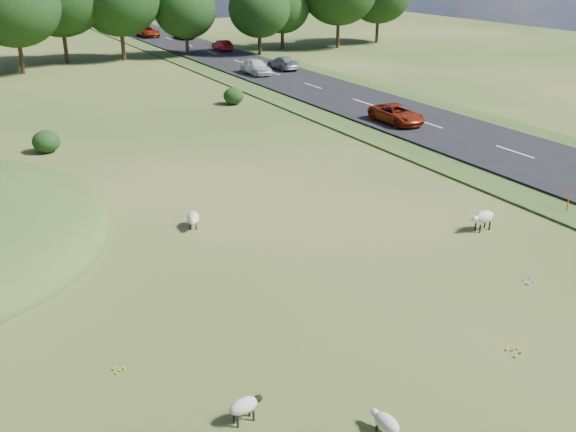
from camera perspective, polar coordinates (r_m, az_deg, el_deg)
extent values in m
plane|color=#2D4916|center=(41.32, -13.30, 5.60)|extent=(160.00, 160.00, 0.00)
cube|color=black|center=(58.16, 3.27, 11.04)|extent=(8.00, 150.00, 0.25)
cylinder|color=black|center=(72.42, -22.65, 13.12)|extent=(0.44, 0.44, 3.90)
ellipsoid|color=black|center=(71.95, -23.23, 16.84)|extent=(9.09, 9.09, 8.18)
cylinder|color=black|center=(78.00, -19.20, 14.25)|extent=(0.44, 0.44, 4.22)
cylinder|color=black|center=(78.40, -14.48, 14.69)|extent=(0.44, 0.44, 3.94)
cylinder|color=black|center=(79.77, -8.97, 14.92)|extent=(0.44, 0.44, 3.09)
ellipsoid|color=black|center=(79.39, -9.14, 17.61)|extent=(7.20, 7.20, 6.48)
cylinder|color=black|center=(79.62, -2.53, 15.15)|extent=(0.44, 0.44, 3.12)
ellipsoid|color=black|center=(79.24, -2.57, 17.89)|extent=(7.29, 7.29, 6.56)
cylinder|color=black|center=(85.32, -0.50, 15.59)|extent=(0.44, 0.44, 2.93)
ellipsoid|color=black|center=(84.97, -0.51, 17.99)|extent=(6.84, 6.84, 6.16)
cylinder|color=black|center=(86.81, 4.46, 16.05)|extent=(0.44, 0.44, 4.16)
cylinder|color=black|center=(92.79, 7.93, 16.18)|extent=(0.44, 0.44, 3.74)
ellipsoid|color=black|center=(42.61, -20.70, 6.22)|extent=(1.69, 1.69, 1.38)
ellipsoid|color=black|center=(53.37, -4.86, 10.59)|extent=(1.67, 1.67, 1.37)
cylinder|color=#D8590C|center=(33.06, 23.65, 1.18)|extent=(0.06, 0.06, 1.20)
ellipsoid|color=beige|center=(17.50, -3.99, -16.49)|extent=(0.87, 0.53, 0.42)
ellipsoid|color=black|center=(17.67, -2.70, -15.91)|extent=(0.29, 0.23, 0.21)
cylinder|color=black|center=(17.90, -3.45, -16.95)|extent=(0.06, 0.06, 0.30)
cylinder|color=black|center=(17.76, -3.08, -17.30)|extent=(0.06, 0.06, 0.30)
cylinder|color=black|center=(17.71, -4.83, -17.49)|extent=(0.06, 0.06, 0.30)
cylinder|color=black|center=(17.57, -4.47, -17.85)|extent=(0.06, 0.06, 0.30)
ellipsoid|color=beige|center=(17.37, 8.75, -17.72)|extent=(0.52, 0.86, 0.42)
ellipsoid|color=silver|center=(17.60, 7.73, -16.92)|extent=(0.23, 0.29, 0.21)
cylinder|color=black|center=(17.63, 7.89, -18.18)|extent=(0.06, 0.06, 0.15)
cylinder|color=black|center=(17.74, 8.40, -17.91)|extent=(0.06, 0.06, 0.15)
ellipsoid|color=beige|center=(29.68, 17.00, -0.06)|extent=(1.10, 0.64, 0.54)
ellipsoid|color=silver|center=(29.25, 16.28, -0.23)|extent=(0.36, 0.28, 0.27)
cylinder|color=black|center=(29.55, 16.70, -1.10)|extent=(0.08, 0.08, 0.39)
cylinder|color=black|center=(29.71, 16.32, -0.93)|extent=(0.08, 0.08, 0.39)
cylinder|color=black|center=(30.00, 17.48, -0.84)|extent=(0.08, 0.08, 0.39)
cylinder|color=black|center=(30.15, 17.10, -0.67)|extent=(0.08, 0.08, 0.39)
ellipsoid|color=beige|center=(29.10, -8.44, -0.17)|extent=(0.89, 1.16, 0.53)
ellipsoid|color=silver|center=(28.58, -8.47, -0.52)|extent=(0.36, 0.40, 0.26)
cylinder|color=black|center=(28.96, -8.16, -1.04)|extent=(0.07, 0.07, 0.19)
cylinder|color=black|center=(28.97, -8.67, -1.06)|extent=(0.07, 0.07, 0.19)
cylinder|color=black|center=(29.51, -8.14, -0.58)|extent=(0.07, 0.07, 0.19)
cylinder|color=black|center=(29.52, -8.64, -0.60)|extent=(0.07, 0.07, 0.19)
imported|color=#A0A2A7|center=(68.59, -0.45, 13.47)|extent=(1.85, 4.54, 1.32)
imported|color=maroon|center=(82.76, -5.86, 14.86)|extent=(1.34, 3.85, 1.27)
imported|color=maroon|center=(95.35, -9.23, 15.71)|extent=(1.91, 4.70, 1.36)
imported|color=#9D2E11|center=(46.73, 9.64, 8.93)|extent=(2.13, 4.63, 1.29)
imported|color=#9A2C10|center=(98.45, -12.34, 15.71)|extent=(2.39, 5.18, 1.44)
imported|color=white|center=(65.68, -2.88, 13.14)|extent=(1.81, 4.50, 1.53)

